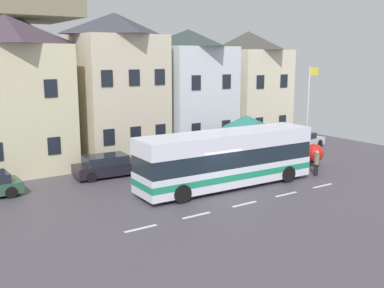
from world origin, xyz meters
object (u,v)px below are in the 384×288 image
(parked_car_00, at_px, (108,166))
(public_bench, at_px, (239,149))
(townhouse_02, at_px, (116,87))
(flagpole, at_px, (309,106))
(bus_shelter, at_px, (246,123))
(harbour_buoy, at_px, (314,154))
(townhouse_01, at_px, (10,95))
(pedestrian_03, at_px, (305,154))
(transit_bus, at_px, (227,159))
(pedestrian_02, at_px, (317,162))
(townhouse_03, at_px, (189,90))
(townhouse_04, at_px, (247,87))
(hilltop_castle, at_px, (10,62))
(pedestrian_00, at_px, (306,159))
(pedestrian_01, at_px, (289,153))
(parked_car_02, at_px, (227,149))
(parked_car_03, at_px, (300,141))

(parked_car_00, height_order, public_bench, parked_car_00)
(townhouse_02, xyz_separation_m, flagpole, (11.16, -8.52, -1.34))
(bus_shelter, bearing_deg, harbour_buoy, -42.24)
(townhouse_01, distance_m, flagpole, 20.52)
(townhouse_02, xyz_separation_m, pedestrian_03, (9.50, -9.82, -4.47))
(transit_bus, bearing_deg, pedestrian_02, -9.02)
(townhouse_02, bearing_deg, parked_car_00, -121.28)
(townhouse_03, bearing_deg, harbour_buoy, -71.21)
(public_bench, xyz_separation_m, harbour_buoy, (2.10, -5.52, 0.37))
(townhouse_04, relative_size, public_bench, 5.76)
(townhouse_01, relative_size, townhouse_03, 1.05)
(pedestrian_02, relative_size, flagpole, 0.24)
(townhouse_03, xyz_separation_m, bus_shelter, (0.05, -7.23, -1.91))
(hilltop_castle, xyz_separation_m, public_bench, (10.84, -24.89, -6.38))
(pedestrian_03, height_order, harbour_buoy, pedestrian_03)
(public_bench, bearing_deg, townhouse_04, 45.00)
(townhouse_04, relative_size, harbour_buoy, 6.28)
(pedestrian_00, distance_m, pedestrian_01, 1.87)
(pedestrian_01, height_order, pedestrian_02, pedestrian_02)
(bus_shelter, relative_size, public_bench, 2.15)
(transit_bus, xyz_separation_m, flagpole, (9.34, 2.33, 2.30))
(townhouse_02, relative_size, hilltop_castle, 0.29)
(pedestrian_01, height_order, pedestrian_03, same)
(hilltop_castle, bearing_deg, bus_shelter, -70.87)
(hilltop_castle, bearing_deg, pedestrian_01, -69.01)
(townhouse_04, height_order, public_bench, townhouse_04)
(pedestrian_02, bearing_deg, transit_bus, 169.13)
(parked_car_00, distance_m, pedestrian_00, 12.75)
(townhouse_02, relative_size, parked_car_02, 2.57)
(bus_shelter, bearing_deg, townhouse_04, 49.07)
(public_bench, relative_size, flagpole, 0.25)
(townhouse_03, xyz_separation_m, pedestrian_03, (2.96, -10.05, -4.00))
(townhouse_01, xyz_separation_m, flagpole, (18.58, -8.66, -1.10))
(townhouse_04, bearing_deg, bus_shelter, -130.93)
(parked_car_02, relative_size, parked_car_03, 0.88)
(townhouse_04, relative_size, parked_car_02, 2.34)
(townhouse_01, xyz_separation_m, public_bench, (15.40, -4.79, -4.56))
(bus_shelter, bearing_deg, townhouse_03, 90.39)
(bus_shelter, distance_m, parked_car_02, 2.96)
(public_bench, xyz_separation_m, flagpole, (3.18, -3.87, 3.46))
(bus_shelter, bearing_deg, pedestrian_03, -44.06)
(transit_bus, distance_m, public_bench, 8.82)
(townhouse_01, distance_m, transit_bus, 14.75)
(townhouse_02, xyz_separation_m, townhouse_03, (6.54, 0.23, -0.47))
(hilltop_castle, relative_size, transit_bus, 3.25)
(hilltop_castle, xyz_separation_m, bus_shelter, (9.45, -27.24, -3.96))
(townhouse_03, xyz_separation_m, parked_car_00, (-9.46, -5.04, -4.13))
(townhouse_01, bearing_deg, pedestrian_02, -38.15)
(parked_car_00, bearing_deg, parked_car_03, 2.27)
(townhouse_03, distance_m, pedestrian_01, 10.50)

